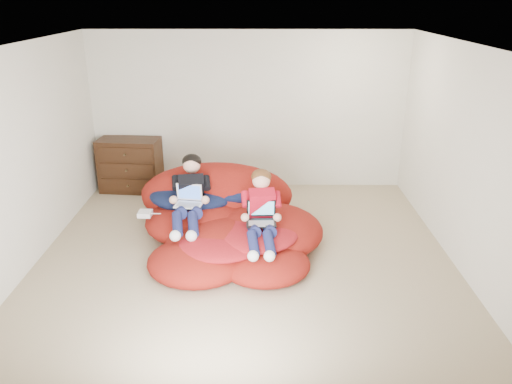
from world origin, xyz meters
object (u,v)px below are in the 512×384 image
at_px(beanbag_pile, 226,221).
at_px(dresser, 131,165).
at_px(older_boy, 190,192).
at_px(laptop_black, 261,216).
at_px(laptop_white, 189,199).
at_px(younger_boy, 261,209).

bearing_deg(beanbag_pile, dresser, 132.55).
relative_size(older_boy, laptop_black, 3.33).
bearing_deg(laptop_black, laptop_white, 157.37).
xyz_separation_m(beanbag_pile, laptop_black, (0.46, -0.49, 0.29)).
height_order(younger_boy, laptop_black, younger_boy).
xyz_separation_m(dresser, laptop_black, (2.10, -2.28, 0.14)).
xyz_separation_m(beanbag_pile, younger_boy, (0.46, -0.46, 0.37)).
relative_size(younger_boy, laptop_black, 2.88).
relative_size(older_boy, laptop_white, 3.29).
relative_size(younger_boy, laptop_white, 2.84).
bearing_deg(laptop_black, dresser, 132.59).
bearing_deg(laptop_white, beanbag_pile, 15.48).
bearing_deg(beanbag_pile, laptop_black, -47.25).
bearing_deg(dresser, laptop_white, -57.77).
relative_size(dresser, laptop_black, 2.83).
distance_m(beanbag_pile, laptop_black, 0.73).
bearing_deg(younger_boy, laptop_black, -90.00).
bearing_deg(younger_boy, older_boy, 153.71).
xyz_separation_m(older_boy, younger_boy, (0.89, -0.44, -0.04)).
bearing_deg(dresser, laptop_black, -47.41).
bearing_deg(older_boy, laptop_white, -90.00).
height_order(younger_boy, laptop_white, younger_boy).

